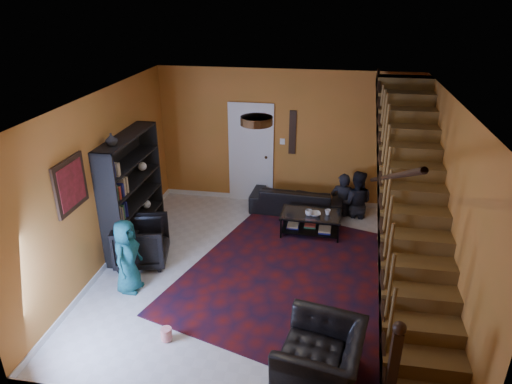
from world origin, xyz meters
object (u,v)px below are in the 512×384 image
(armchair_left, at_px, (142,242))
(armchair_right, at_px, (320,358))
(bookshelf, at_px, (133,193))
(coffee_table, at_px, (310,222))
(sofa, at_px, (297,199))

(armchair_left, distance_m, armchair_right, 3.65)
(bookshelf, xyz_separation_m, coffee_table, (3.05, 0.82, -0.73))
(sofa, distance_m, coffee_table, 0.94)
(armchair_left, height_order, coffee_table, armchair_left)
(sofa, relative_size, coffee_table, 1.67)
(coffee_table, bearing_deg, bookshelf, -165.00)
(sofa, relative_size, armchair_left, 2.21)
(bookshelf, height_order, armchair_right, bookshelf)
(bookshelf, xyz_separation_m, armchair_left, (0.35, -0.61, -0.58))
(armchair_left, xyz_separation_m, coffee_table, (2.70, 1.43, -0.15))
(sofa, xyz_separation_m, armchair_right, (0.64, -4.38, 0.07))
(sofa, relative_size, armchair_right, 1.75)
(armchair_right, bearing_deg, coffee_table, -164.43)
(armchair_left, relative_size, armchair_right, 0.79)
(armchair_right, bearing_deg, sofa, -161.17)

